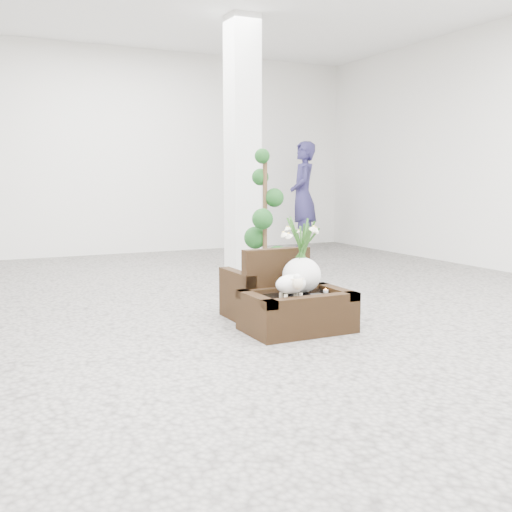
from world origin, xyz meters
name	(u,v)px	position (x,y,z in m)	size (l,w,h in m)	color
ground	(251,321)	(0.00, 0.00, 0.00)	(11.00, 11.00, 0.00)	gray
column	(242,146)	(1.20, 2.80, 1.75)	(0.40, 0.40, 3.50)	white
coffee_table	(297,313)	(0.20, -0.51, 0.16)	(0.90, 0.60, 0.31)	black
sheep_figurine	(291,286)	(0.08, -0.61, 0.42)	(0.28, 0.23, 0.21)	white
planter_narcissus	(302,248)	(0.30, -0.41, 0.71)	(0.44, 0.44, 0.80)	white
tealight	(326,291)	(0.50, -0.49, 0.33)	(0.04, 0.04, 0.03)	white
armchair	(263,282)	(0.16, 0.07, 0.34)	(0.65, 0.62, 0.69)	black
topiary	(265,219)	(0.97, 1.65, 0.81)	(0.43, 0.43, 1.63)	#133D15
shopper	(303,196)	(3.24, 4.62, 0.98)	(0.72, 0.47, 1.96)	navy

